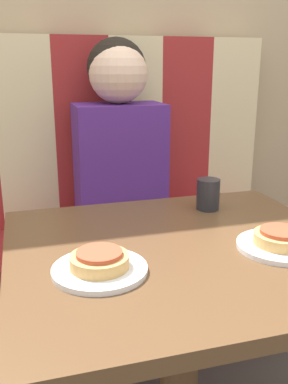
{
  "coord_description": "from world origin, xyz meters",
  "views": [
    {
      "loc": [
        -0.35,
        -0.87,
        1.12
      ],
      "look_at": [
        0.0,
        0.33,
        0.75
      ],
      "focal_mm": 40.0,
      "sensor_mm": 36.0,
      "label": 1
    }
  ],
  "objects_px": {
    "plate_right": "(280,246)",
    "pizza_left": "(99,260)",
    "person": "(119,136)",
    "drinking_cup": "(208,194)",
    "plate_left": "(100,270)",
    "pizza_right": "(281,237)"
  },
  "relations": [
    {
      "from": "person",
      "to": "pizza_right",
      "type": "relative_size",
      "value": 5.89
    },
    {
      "from": "pizza_left",
      "to": "drinking_cup",
      "type": "height_order",
      "value": "drinking_cup"
    },
    {
      "from": "drinking_cup",
      "to": "plate_left",
      "type": "bearing_deg",
      "value": -140.98
    },
    {
      "from": "plate_right",
      "to": "pizza_left",
      "type": "xyz_separation_m",
      "value": [
        -0.43,
        0.0,
        0.02
      ]
    },
    {
      "from": "plate_right",
      "to": "pizza_left",
      "type": "height_order",
      "value": "pizza_left"
    },
    {
      "from": "person",
      "to": "drinking_cup",
      "type": "bearing_deg",
      "value": -68.44
    },
    {
      "from": "plate_left",
      "to": "pizza_right",
      "type": "bearing_deg",
      "value": 0.0
    },
    {
      "from": "person",
      "to": "plate_right",
      "type": "relative_size",
      "value": 3.64
    },
    {
      "from": "pizza_right",
      "to": "drinking_cup",
      "type": "height_order",
      "value": "drinking_cup"
    },
    {
      "from": "plate_right",
      "to": "drinking_cup",
      "type": "distance_m",
      "value": 0.32
    },
    {
      "from": "drinking_cup",
      "to": "pizza_right",
      "type": "bearing_deg",
      "value": -82.01
    },
    {
      "from": "plate_right",
      "to": "pizza_left",
      "type": "relative_size",
      "value": 1.62
    },
    {
      "from": "pizza_right",
      "to": "drinking_cup",
      "type": "xyz_separation_m",
      "value": [
        -0.04,
        0.31,
        0.02
      ]
    },
    {
      "from": "pizza_right",
      "to": "plate_left",
      "type": "bearing_deg",
      "value": -180.0
    },
    {
      "from": "person",
      "to": "drinking_cup",
      "type": "height_order",
      "value": "person"
    },
    {
      "from": "person",
      "to": "pizza_left",
      "type": "distance_m",
      "value": 0.78
    },
    {
      "from": "person",
      "to": "pizza_left",
      "type": "xyz_separation_m",
      "value": [
        -0.21,
        -0.74,
        -0.13
      ]
    },
    {
      "from": "pizza_left",
      "to": "drinking_cup",
      "type": "bearing_deg",
      "value": 39.02
    },
    {
      "from": "pizza_left",
      "to": "pizza_right",
      "type": "distance_m",
      "value": 0.43
    },
    {
      "from": "person",
      "to": "plate_left",
      "type": "bearing_deg",
      "value": -106.08
    },
    {
      "from": "pizza_left",
      "to": "person",
      "type": "bearing_deg",
      "value": 73.92
    },
    {
      "from": "plate_left",
      "to": "drinking_cup",
      "type": "distance_m",
      "value": 0.49
    }
  ]
}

